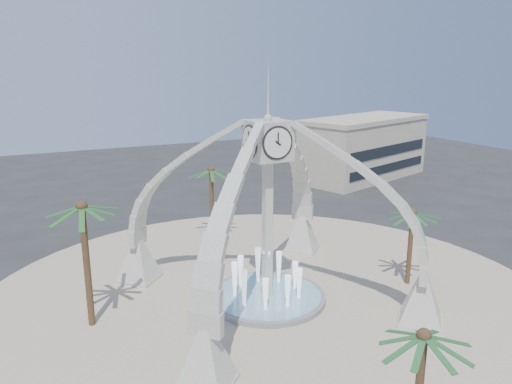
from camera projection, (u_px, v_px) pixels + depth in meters
name	position (u px, v px, depth m)	size (l,w,h in m)	color
ground	(267.00, 300.00, 34.24)	(140.00, 140.00, 0.00)	#282828
plaza	(267.00, 300.00, 34.23)	(40.00, 40.00, 0.06)	tan
clock_tower	(268.00, 209.00, 32.62)	(17.94, 17.94, 16.30)	beige
fountain	(267.00, 296.00, 34.16)	(8.00, 8.00, 3.62)	gray
building_ne	(364.00, 148.00, 70.33)	(21.87, 14.17, 8.60)	beige
palm_east	(413.00, 214.00, 35.45)	(4.77, 4.77, 6.18)	brown
palm_west	(82.00, 209.00, 29.07)	(5.76, 5.76, 8.49)	brown
palm_north	(211.00, 171.00, 44.50)	(4.51, 4.51, 7.34)	brown
palm_south	(424.00, 338.00, 19.30)	(4.73, 4.73, 6.22)	brown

